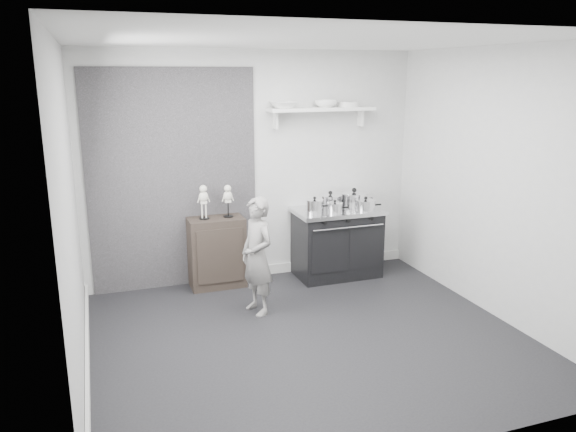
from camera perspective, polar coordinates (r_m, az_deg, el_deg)
The scene contains 16 objects.
ground at distance 5.45m, azimuth 2.10°, elevation -12.23°, with size 4.00×4.00×0.00m, color black.
room_shell at distance 5.04m, azimuth 0.71°, elevation 5.25°, with size 4.02×3.62×2.71m.
wall_shelf at distance 6.74m, azimuth 3.41°, elevation 10.69°, with size 1.30×0.26×0.24m.
stove at distance 6.90m, azimuth 4.98°, elevation -2.65°, with size 1.05×0.66×0.84m.
side_cabinet at distance 6.59m, azimuth -7.26°, elevation -3.66°, with size 0.63×0.37×0.82m, color black.
child at distance 5.77m, azimuth -3.14°, elevation -4.08°, with size 0.45×0.29×1.23m, color gray.
pot_front_left at distance 6.57m, azimuth 2.72°, elevation 1.02°, with size 0.30×0.21×0.19m.
pot_back_left at distance 6.84m, azimuth 4.31°, elevation 1.53°, with size 0.37×0.28×0.21m.
pot_back_right at distance 6.96m, azimuth 6.72°, elevation 1.73°, with size 0.42×0.34×0.23m.
pot_front_right at distance 6.74m, azimuth 7.88°, elevation 1.12°, with size 0.33×0.24×0.17m.
pot_front_center at distance 6.60m, azimuth 4.79°, elevation 0.86°, with size 0.27×0.19×0.15m.
skeleton_full at distance 6.40m, azimuth -8.57°, elevation 1.66°, with size 0.13×0.08×0.45m, color silver, non-canonical shape.
skeleton_torso at distance 6.45m, azimuth -6.13°, elevation 1.77°, with size 0.12×0.08×0.43m, color silver, non-canonical shape.
bowl_large at distance 6.56m, azimuth -0.46°, elevation 11.23°, with size 0.31×0.31×0.08m, color white.
bowl_small at distance 6.75m, azimuth 3.85°, elevation 11.32°, with size 0.27×0.27×0.08m, color white.
plate_stack at distance 6.87m, azimuth 6.18°, elevation 11.22°, with size 0.26×0.26×0.06m, color silver.
Camera 1 is at (-1.80, -4.53, 2.44)m, focal length 35.00 mm.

